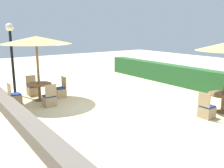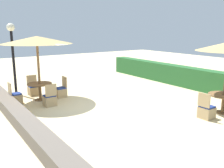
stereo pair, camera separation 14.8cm
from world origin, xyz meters
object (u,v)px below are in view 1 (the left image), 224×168
round_table_back_right (223,98)px  patio_chair_back_right_south (207,111)px  lamp_post (11,45)px  round_table_front_left (39,87)px  patio_chair_front_left_north (60,92)px  patio_chair_front_left_south (15,98)px  patio_chair_front_left_west (33,90)px  parasol_front_left (36,40)px  patio_chair_front_left_east (50,100)px

round_table_back_right → patio_chair_back_right_south: bearing=-89.3°
lamp_post → round_table_back_right: (7.16, 5.65, -1.79)m
round_table_front_left → patio_chair_front_left_north: patio_chair_front_left_north is taller
patio_chair_front_left_south → round_table_back_right: bearing=47.4°
round_table_front_left → patio_chair_front_left_south: patio_chair_front_left_south is taller
patio_chair_back_right_south → patio_chair_front_left_west: (-6.56, -3.99, 0.00)m
round_table_back_right → round_table_front_left: (-5.54, -5.03, 0.02)m
lamp_post → round_table_front_left: lamp_post is taller
round_table_front_left → patio_chair_front_left_north: (0.05, 0.95, -0.33)m
patio_chair_front_left_north → patio_chair_front_left_west: bearing=41.2°
parasol_front_left → patio_chair_front_left_north: bearing=86.9°
patio_chair_front_left_south → patio_chair_front_left_west: (-0.98, 1.07, 0.00)m
patio_chair_back_right_south → patio_chair_front_left_north: same height
round_table_front_left → patio_chair_front_left_east: 1.10m
lamp_post → patio_chair_front_left_west: lamp_post is taller
patio_chair_back_right_south → patio_chair_front_left_south: bearing=-137.9°
round_table_back_right → patio_chair_front_left_west: bearing=-142.6°
patio_chair_front_left_west → lamp_post: bearing=-43.0°
patio_chair_back_right_south → parasol_front_left: 7.24m
lamp_post → round_table_front_left: size_ratio=3.13×
patio_chair_front_left_north → round_table_front_left: bearing=86.9°
round_table_back_right → parasol_front_left: 7.75m
round_table_front_left → patio_chair_front_left_west: bearing=178.8°
patio_chair_front_left_south → patio_chair_front_left_east: size_ratio=1.00×
round_table_front_left → parasol_front_left: bearing=-90.0°
lamp_post → parasol_front_left: 1.75m
patio_chair_front_left_south → patio_chair_back_right_south: bearing=42.1°
round_table_front_left → patio_chair_front_left_south: 1.10m
round_table_front_left → patio_chair_front_left_east: patio_chair_front_left_east is taller
lamp_post → patio_chair_front_left_west: size_ratio=3.57×
lamp_post → round_table_front_left: (1.61, 0.63, -1.76)m
lamp_post → patio_chair_front_left_north: (1.67, 1.58, -2.09)m
patio_chair_front_left_south → patio_chair_front_left_north: 2.00m
patio_chair_front_left_west → round_table_front_left: bearing=88.8°
lamp_post → parasol_front_left: size_ratio=1.12×
patio_chair_front_left_west → patio_chair_back_right_south: bearing=121.3°
round_table_back_right → patio_chair_front_left_south: (-5.58, -6.07, -0.30)m
patio_chair_front_left_north → patio_chair_back_right_south: bearing=-150.9°
lamp_post → round_table_front_left: 2.47m
parasol_front_left → patio_chair_back_right_south: bearing=35.8°
lamp_post → patio_chair_front_left_south: bearing=-14.9°
lamp_post → patio_chair_front_left_east: 3.45m
parasol_front_left → round_table_front_left: (0.00, 0.00, -2.02)m
lamp_post → patio_chair_back_right_south: bearing=32.9°
patio_chair_back_right_south → parasol_front_left: parasol_front_left is taller
lamp_post → patio_chair_front_left_north: size_ratio=3.57×
lamp_post → parasol_front_left: bearing=21.2°
patio_chair_front_left_south → patio_chair_front_left_north: same height
lamp_post → parasol_front_left: lamp_post is taller
patio_chair_front_left_north → parasol_front_left: bearing=86.9°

